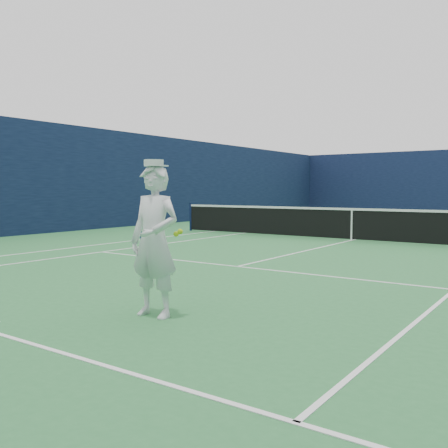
% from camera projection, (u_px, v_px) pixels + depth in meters
% --- Properties ---
extents(ground, '(80.00, 80.00, 0.00)m').
position_uv_depth(ground, '(351.00, 240.00, 15.45)').
color(ground, '#2C733A').
rests_on(ground, ground).
extents(court_markings, '(11.03, 23.83, 0.01)m').
position_uv_depth(court_markings, '(351.00, 240.00, 15.45)').
color(court_markings, white).
rests_on(court_markings, ground).
extents(windscreen_fence, '(20.12, 36.12, 4.00)m').
position_uv_depth(windscreen_fence, '(353.00, 176.00, 15.31)').
color(windscreen_fence, '#0F1737').
rests_on(windscreen_fence, ground).
extents(tennis_net, '(12.88, 0.09, 1.07)m').
position_uv_depth(tennis_net, '(352.00, 223.00, 15.41)').
color(tennis_net, '#141E4C').
rests_on(tennis_net, ground).
extents(tennis_player, '(0.80, 0.50, 1.95)m').
position_uv_depth(tennis_player, '(154.00, 241.00, 6.18)').
color(tennis_player, white).
rests_on(tennis_player, ground).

